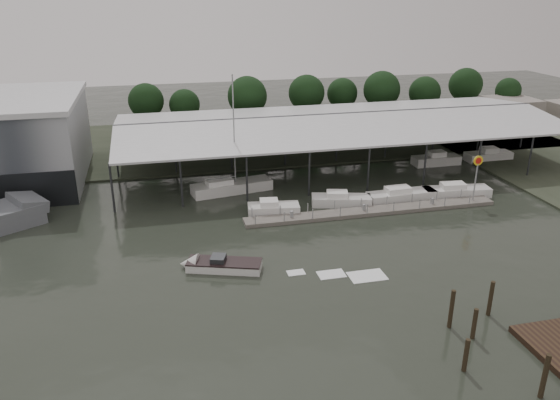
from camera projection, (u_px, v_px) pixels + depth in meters
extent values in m
plane|color=#272C24|center=(253.00, 273.00, 46.39)|extent=(200.00, 200.00, 0.00)
cube|color=#353B2C|center=(202.00, 143.00, 84.40)|extent=(140.00, 30.00, 0.30)
cube|color=#292B2E|center=(338.00, 114.00, 72.94)|extent=(58.00, 0.40, 0.30)
cylinder|color=#292B2E|center=(112.00, 188.00, 57.75)|extent=(0.24, 0.24, 5.50)
cylinder|color=#292B2E|center=(120.00, 135.00, 78.58)|extent=(0.24, 0.24, 5.50)
cylinder|color=#292B2E|center=(479.00, 115.00, 91.06)|extent=(0.24, 0.24, 5.50)
cube|color=slate|center=(373.00, 211.00, 58.60)|extent=(28.00, 2.00, 0.40)
cylinder|color=gray|center=(255.00, 220.00, 54.77)|extent=(0.10, 0.10, 1.20)
cylinder|color=gray|center=(477.00, 193.00, 62.00)|extent=(0.10, 0.10, 1.20)
cube|color=gray|center=(364.00, 207.00, 58.21)|extent=(0.30, 0.30, 0.70)
cylinder|color=gray|center=(475.00, 182.00, 60.35)|extent=(0.16, 0.16, 5.00)
cylinder|color=yellow|center=(478.00, 161.00, 59.43)|extent=(1.10, 0.12, 1.10)
cylinder|color=red|center=(479.00, 161.00, 59.37)|extent=(0.70, 0.05, 0.70)
cube|color=gray|center=(506.00, 110.00, 98.26)|extent=(10.00, 8.00, 4.00)
cube|color=slate|center=(27.00, 202.00, 56.39)|extent=(4.89, 5.41, 1.74)
cube|color=silver|center=(232.00, 188.00, 64.46)|extent=(9.78, 4.18, 1.40)
cube|color=white|center=(219.00, 182.00, 63.57)|extent=(3.29, 2.29, 0.80)
cylinder|color=gray|center=(234.00, 131.00, 62.12)|extent=(0.16, 0.16, 12.72)
cylinder|color=gray|center=(222.00, 178.00, 63.49)|extent=(3.47, 0.72, 0.12)
cube|color=silver|center=(224.00, 266.00, 46.78)|extent=(6.64, 3.94, 0.90)
cone|color=silver|center=(189.00, 264.00, 47.06)|extent=(2.16, 2.41, 2.00)
cube|color=black|center=(224.00, 262.00, 46.64)|extent=(6.66, 4.00, 0.12)
cube|color=#292B2E|center=(218.00, 259.00, 46.59)|extent=(1.59, 1.71, 0.50)
cube|color=white|center=(296.00, 273.00, 46.35)|extent=(2.30, 1.50, 0.04)
cube|color=white|center=(331.00, 274.00, 46.08)|extent=(3.10, 2.00, 0.04)
cube|color=white|center=(367.00, 276.00, 45.81)|extent=(3.90, 2.50, 0.04)
cube|color=silver|center=(274.00, 209.00, 58.22)|extent=(5.69, 2.92, 1.10)
cube|color=white|center=(269.00, 203.00, 57.82)|extent=(2.11, 1.85, 0.70)
cube|color=silver|center=(341.00, 201.00, 60.58)|extent=(6.88, 3.80, 1.10)
cube|color=white|center=(337.00, 194.00, 60.18)|extent=(2.62, 2.14, 0.70)
cube|color=silver|center=(402.00, 196.00, 61.91)|extent=(8.09, 2.52, 1.10)
cube|color=white|center=(398.00, 190.00, 61.51)|extent=(2.87, 1.72, 0.70)
cube|color=silver|center=(456.00, 192.00, 63.13)|extent=(7.93, 3.11, 1.10)
cube|color=white|center=(453.00, 186.00, 62.73)|extent=(2.88, 1.92, 0.70)
cylinder|color=#2C2316|center=(474.00, 327.00, 37.44)|extent=(0.32, 0.32, 2.93)
cylinder|color=#2C2316|center=(465.00, 359.00, 34.24)|extent=(0.32, 0.32, 2.94)
cylinder|color=#2C2316|center=(451.00, 313.00, 38.55)|extent=(0.32, 0.32, 3.60)
cylinder|color=#2C2316|center=(490.00, 302.00, 40.02)|extent=(0.32, 0.32, 3.41)
cylinder|color=#2C2316|center=(544.00, 380.00, 31.88)|extent=(0.32, 0.32, 3.64)
cylinder|color=black|center=(148.00, 123.00, 88.51)|extent=(0.50, 0.50, 4.03)
sphere|color=#183415|center=(146.00, 101.00, 87.19)|extent=(5.64, 5.64, 5.64)
cylinder|color=black|center=(186.00, 124.00, 89.16)|extent=(0.50, 0.50, 3.53)
sphere|color=#183415|center=(185.00, 104.00, 88.00)|extent=(4.94, 4.94, 4.94)
cylinder|color=black|center=(248.00, 121.00, 88.79)|extent=(0.50, 0.50, 4.53)
sphere|color=#183415|center=(247.00, 96.00, 87.30)|extent=(6.34, 6.34, 6.34)
cylinder|color=black|center=(306.00, 116.00, 92.82)|extent=(0.50, 0.50, 4.33)
sphere|color=#183415|center=(307.00, 93.00, 91.40)|extent=(6.06, 6.06, 6.06)
cylinder|color=black|center=(341.00, 113.00, 96.46)|extent=(0.50, 0.50, 3.79)
sphere|color=#183415|center=(342.00, 93.00, 95.21)|extent=(5.30, 5.30, 5.30)
cylinder|color=black|center=(380.00, 113.00, 94.69)|extent=(0.50, 0.50, 4.48)
sphere|color=#183415|center=(382.00, 90.00, 93.21)|extent=(6.27, 6.27, 6.27)
cylinder|color=black|center=(423.00, 112.00, 96.36)|extent=(0.50, 0.50, 3.92)
sphere|color=#183415|center=(425.00, 92.00, 95.07)|extent=(5.49, 5.49, 5.49)
cylinder|color=black|center=(463.00, 106.00, 100.74)|extent=(0.50, 0.50, 4.30)
sphere|color=#183415|center=(466.00, 85.00, 99.32)|extent=(6.02, 6.02, 6.02)
cylinder|color=black|center=(506.00, 107.00, 102.41)|extent=(0.50, 0.50, 3.33)
sphere|color=#183415|center=(508.00, 91.00, 101.32)|extent=(4.67, 4.67, 4.67)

